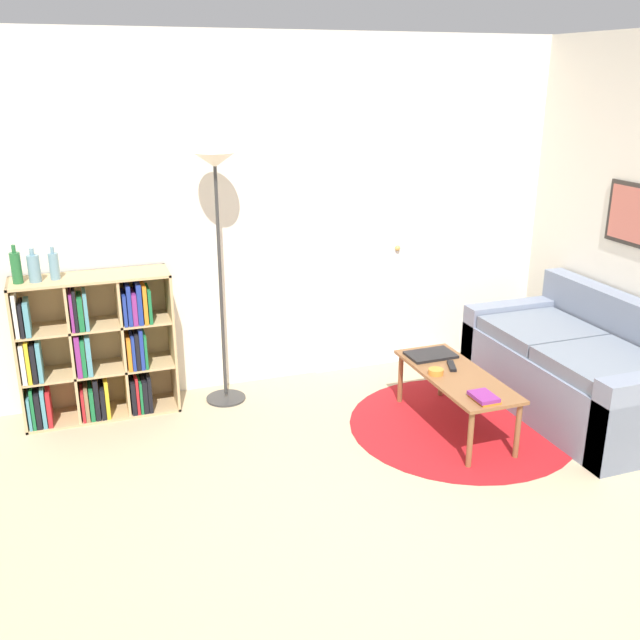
{
  "coord_description": "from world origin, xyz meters",
  "views": [
    {
      "loc": [
        -1.51,
        -2.63,
        2.32
      ],
      "look_at": [
        -0.09,
        1.34,
        0.85
      ],
      "focal_mm": 40.0,
      "sensor_mm": 36.0,
      "label": 1
    }
  ],
  "objects_px": {
    "bottle_middle": "(34,268)",
    "bottle_right": "(54,266)",
    "couch": "(583,371)",
    "bottle_left": "(16,267)",
    "coffee_table": "(456,380)",
    "bookshelf": "(94,351)",
    "laptop": "(431,355)",
    "floor_lamp": "(217,204)",
    "bowl": "(436,372)"
  },
  "relations": [
    {
      "from": "bowl",
      "to": "bottle_right",
      "type": "height_order",
      "value": "bottle_right"
    },
    {
      "from": "bookshelf",
      "to": "laptop",
      "type": "distance_m",
      "value": 2.37
    },
    {
      "from": "floor_lamp",
      "to": "bottle_middle",
      "type": "height_order",
      "value": "floor_lamp"
    },
    {
      "from": "laptop",
      "to": "bowl",
      "type": "xyz_separation_m",
      "value": [
        -0.12,
        -0.3,
        0.01
      ]
    },
    {
      "from": "bottle_middle",
      "to": "coffee_table",
      "type": "bearing_deg",
      "value": -21.33
    },
    {
      "from": "bowl",
      "to": "bottle_right",
      "type": "xyz_separation_m",
      "value": [
        -2.33,
        0.99,
        0.69
      ]
    },
    {
      "from": "floor_lamp",
      "to": "coffee_table",
      "type": "bearing_deg",
      "value": -35.18
    },
    {
      "from": "bottle_left",
      "to": "bottle_right",
      "type": "relative_size",
      "value": 1.15
    },
    {
      "from": "coffee_table",
      "to": "bottle_left",
      "type": "distance_m",
      "value": 2.98
    },
    {
      "from": "bottle_middle",
      "to": "bookshelf",
      "type": "bearing_deg",
      "value": 5.25
    },
    {
      "from": "bowl",
      "to": "bottle_right",
      "type": "bearing_deg",
      "value": 156.99
    },
    {
      "from": "bottle_middle",
      "to": "couch",
      "type": "bearing_deg",
      "value": -16.46
    },
    {
      "from": "floor_lamp",
      "to": "bottle_right",
      "type": "bearing_deg",
      "value": 176.85
    },
    {
      "from": "couch",
      "to": "coffee_table",
      "type": "relative_size",
      "value": 1.57
    },
    {
      "from": "coffee_table",
      "to": "bottle_left",
      "type": "relative_size",
      "value": 4.17
    },
    {
      "from": "bottle_middle",
      "to": "bottle_right",
      "type": "xyz_separation_m",
      "value": [
        0.12,
        0.02,
        -0.0
      ]
    },
    {
      "from": "bookshelf",
      "to": "bottle_middle",
      "type": "distance_m",
      "value": 0.71
    },
    {
      "from": "couch",
      "to": "bottle_middle",
      "type": "relative_size",
      "value": 7.44
    },
    {
      "from": "floor_lamp",
      "to": "bottle_left",
      "type": "bearing_deg",
      "value": 178.13
    },
    {
      "from": "bookshelf",
      "to": "floor_lamp",
      "type": "relative_size",
      "value": 0.58
    },
    {
      "from": "bookshelf",
      "to": "floor_lamp",
      "type": "distance_m",
      "value": 1.34
    },
    {
      "from": "bottle_middle",
      "to": "bottle_right",
      "type": "relative_size",
      "value": 1.01
    },
    {
      "from": "bottle_middle",
      "to": "laptop",
      "type": "bearing_deg",
      "value": -14.6
    },
    {
      "from": "couch",
      "to": "bottle_left",
      "type": "relative_size",
      "value": 6.55
    },
    {
      "from": "couch",
      "to": "bottle_left",
      "type": "distance_m",
      "value": 3.94
    },
    {
      "from": "laptop",
      "to": "bowl",
      "type": "relative_size",
      "value": 3.31
    },
    {
      "from": "bookshelf",
      "to": "bottle_right",
      "type": "height_order",
      "value": "bottle_right"
    },
    {
      "from": "floor_lamp",
      "to": "bowl",
      "type": "bearing_deg",
      "value": -36.81
    },
    {
      "from": "bottle_left",
      "to": "floor_lamp",
      "type": "bearing_deg",
      "value": -1.87
    },
    {
      "from": "bowl",
      "to": "bottle_left",
      "type": "relative_size",
      "value": 0.4
    },
    {
      "from": "bowl",
      "to": "bottle_right",
      "type": "relative_size",
      "value": 0.46
    },
    {
      "from": "coffee_table",
      "to": "bowl",
      "type": "relative_size",
      "value": 10.33
    },
    {
      "from": "coffee_table",
      "to": "laptop",
      "type": "distance_m",
      "value": 0.34
    },
    {
      "from": "bottle_right",
      "to": "floor_lamp",
      "type": "bearing_deg",
      "value": -3.15
    },
    {
      "from": "laptop",
      "to": "bookshelf",
      "type": "bearing_deg",
      "value": 162.83
    },
    {
      "from": "floor_lamp",
      "to": "bookshelf",
      "type": "bearing_deg",
      "value": 175.59
    },
    {
      "from": "floor_lamp",
      "to": "bottle_middle",
      "type": "xyz_separation_m",
      "value": [
        -1.21,
        0.04,
        -0.36
      ]
    },
    {
      "from": "floor_lamp",
      "to": "bottle_right",
      "type": "distance_m",
      "value": 1.15
    },
    {
      "from": "coffee_table",
      "to": "bottle_right",
      "type": "distance_m",
      "value": 2.78
    },
    {
      "from": "coffee_table",
      "to": "laptop",
      "type": "xyz_separation_m",
      "value": [
        -0.01,
        0.34,
        0.05
      ]
    },
    {
      "from": "laptop",
      "to": "couch",
      "type": "bearing_deg",
      "value": -21.0
    },
    {
      "from": "laptop",
      "to": "bottle_right",
      "type": "relative_size",
      "value": 1.53
    },
    {
      "from": "couch",
      "to": "bottle_right",
      "type": "height_order",
      "value": "bottle_right"
    },
    {
      "from": "bottle_left",
      "to": "bottle_middle",
      "type": "xyz_separation_m",
      "value": [
        0.11,
        -0.0,
        -0.01
      ]
    },
    {
      "from": "couch",
      "to": "bottle_middle",
      "type": "xyz_separation_m",
      "value": [
        -3.6,
        1.06,
        0.82
      ]
    },
    {
      "from": "laptop",
      "to": "bottle_right",
      "type": "xyz_separation_m",
      "value": [
        -2.45,
        0.69,
        0.7
      ]
    },
    {
      "from": "bottle_left",
      "to": "bottle_right",
      "type": "height_order",
      "value": "bottle_left"
    },
    {
      "from": "bookshelf",
      "to": "couch",
      "type": "relative_size",
      "value": 0.63
    },
    {
      "from": "bottle_left",
      "to": "bottle_middle",
      "type": "distance_m",
      "value": 0.11
    },
    {
      "from": "floor_lamp",
      "to": "bottle_right",
      "type": "xyz_separation_m",
      "value": [
        -1.09,
        0.06,
        -0.36
      ]
    }
  ]
}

